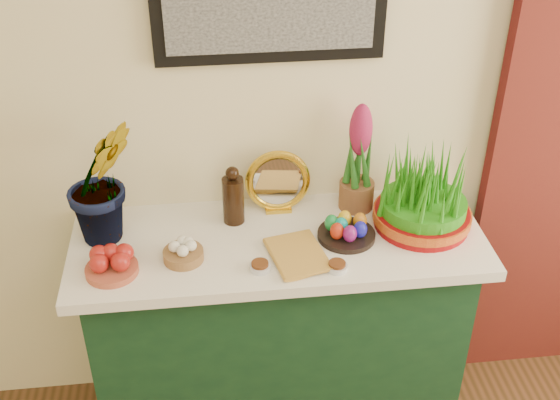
{
  "coord_description": "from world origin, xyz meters",
  "views": [
    {
      "loc": [
        -0.21,
        0.09,
        2.3
      ],
      "look_at": [
        0.01,
        1.95,
        1.07
      ],
      "focal_mm": 45.0,
      "sensor_mm": 36.0,
      "label": 1
    }
  ],
  "objects_px": {
    "mirror": "(278,182)",
    "wheatgrass_sabzeh": "(424,195)",
    "hyacinth_green": "(99,163)",
    "sideboard": "(278,336)",
    "book": "(273,259)"
  },
  "relations": [
    {
      "from": "book",
      "to": "wheatgrass_sabzeh",
      "type": "bearing_deg",
      "value": 4.01
    },
    {
      "from": "hyacinth_green",
      "to": "mirror",
      "type": "height_order",
      "value": "hyacinth_green"
    },
    {
      "from": "wheatgrass_sabzeh",
      "to": "hyacinth_green",
      "type": "bearing_deg",
      "value": 176.76
    },
    {
      "from": "hyacinth_green",
      "to": "mirror",
      "type": "bearing_deg",
      "value": -15.73
    },
    {
      "from": "sideboard",
      "to": "wheatgrass_sabzeh",
      "type": "distance_m",
      "value": 0.77
    },
    {
      "from": "sideboard",
      "to": "hyacinth_green",
      "type": "bearing_deg",
      "value": 172.91
    },
    {
      "from": "hyacinth_green",
      "to": "wheatgrass_sabzeh",
      "type": "height_order",
      "value": "hyacinth_green"
    },
    {
      "from": "mirror",
      "to": "wheatgrass_sabzeh",
      "type": "distance_m",
      "value": 0.51
    },
    {
      "from": "sideboard",
      "to": "book",
      "type": "height_order",
      "value": "book"
    },
    {
      "from": "book",
      "to": "wheatgrass_sabzeh",
      "type": "distance_m",
      "value": 0.57
    },
    {
      "from": "sideboard",
      "to": "mirror",
      "type": "bearing_deg",
      "value": 83.98
    },
    {
      "from": "hyacinth_green",
      "to": "sideboard",
      "type": "bearing_deg",
      "value": -32.38
    },
    {
      "from": "book",
      "to": "sideboard",
      "type": "bearing_deg",
      "value": 64.83
    },
    {
      "from": "sideboard",
      "to": "mirror",
      "type": "height_order",
      "value": "mirror"
    },
    {
      "from": "hyacinth_green",
      "to": "mirror",
      "type": "distance_m",
      "value": 0.62
    }
  ]
}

